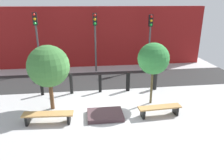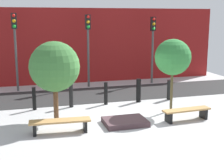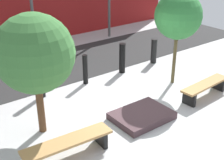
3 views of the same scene
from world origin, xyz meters
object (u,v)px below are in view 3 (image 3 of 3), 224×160
(bollard_center, at_px, (85,69))
(tree_behind_right_bench, at_px, (178,16))
(bollard_left, at_px, (41,80))
(bollard_right, at_px, (122,58))
(tree_behind_left_bench, at_px, (35,54))
(bench_right, at_px, (205,87))
(planter_bed, at_px, (142,116))
(bollard_far_right, at_px, (154,51))
(bench_left, at_px, (68,145))

(bollard_center, bearing_deg, tree_behind_right_bench, -35.47)
(tree_behind_right_bench, bearing_deg, bollard_left, 156.73)
(bollard_center, distance_m, bollard_right, 1.51)
(tree_behind_left_bench, relative_size, tree_behind_right_bench, 1.00)
(bench_right, distance_m, tree_behind_right_bench, 2.25)
(bench_right, xyz_separation_m, bollard_right, (-0.79, 2.90, 0.21))
(tree_behind_left_bench, bearing_deg, bollard_right, 23.27)
(tree_behind_left_bench, xyz_separation_m, tree_behind_right_bench, (4.61, -0.00, 0.18))
(bench_right, xyz_separation_m, tree_behind_left_bench, (-4.61, 1.26, 1.68))
(planter_bed, height_order, bollard_right, bollard_right)
(tree_behind_left_bench, bearing_deg, tree_behind_right_bench, -0.00)
(bench_right, relative_size, tree_behind_left_bench, 0.64)
(bench_right, bearing_deg, tree_behind_right_bench, 86.29)
(tree_behind_left_bench, xyz_separation_m, bollard_far_right, (5.33, 1.64, -1.54))
(tree_behind_right_bench, relative_size, bollard_left, 2.66)
(bollard_center, height_order, bollard_far_right, bollard_center)
(planter_bed, height_order, bollard_far_right, bollard_far_right)
(bench_right, distance_m, bollard_left, 4.80)
(bollard_left, bearing_deg, bench_left, -105.25)
(bollard_left, bearing_deg, bollard_right, 0.00)
(bollard_left, bearing_deg, tree_behind_left_bench, -115.73)
(tree_behind_right_bench, height_order, bollard_far_right, tree_behind_right_bench)
(tree_behind_left_bench, relative_size, bollard_far_right, 3.17)
(bench_left, xyz_separation_m, bollard_left, (0.79, 2.90, 0.23))
(bench_right, distance_m, planter_bed, 2.32)
(tree_behind_right_bench, bearing_deg, bollard_center, 144.53)
(bollard_left, xyz_separation_m, bollard_far_right, (4.54, 0.00, -0.09))
(bollard_left, distance_m, bollard_center, 1.51)
(bollard_left, bearing_deg, bollard_center, 0.00)
(bollard_far_right, bearing_deg, bollard_left, 180.00)
(bench_right, bearing_deg, bench_left, 176.29)
(bench_right, height_order, tree_behind_right_bench, tree_behind_right_bench)
(bench_left, bearing_deg, tree_behind_right_bench, 19.01)
(planter_bed, relative_size, bollard_right, 1.42)
(bollard_right, distance_m, bollard_far_right, 1.51)
(bench_left, distance_m, tree_behind_right_bench, 5.13)
(bench_right, height_order, bollard_far_right, bollard_far_right)
(bench_left, height_order, bollard_left, bollard_left)
(tree_behind_right_bench, bearing_deg, bollard_far_right, 66.27)
(bollard_center, xyz_separation_m, bollard_right, (1.51, 0.00, 0.04))
(bollard_far_right, bearing_deg, tree_behind_left_bench, -162.88)
(bollard_left, bearing_deg, bench_right, -37.24)
(tree_behind_right_bench, bearing_deg, bench_right, -90.00)
(bench_left, distance_m, bollard_left, 3.02)
(planter_bed, height_order, bollard_left, bollard_left)
(tree_behind_left_bench, bearing_deg, planter_bed, -24.71)
(bench_right, relative_size, tree_behind_right_bench, 0.64)
(bench_right, xyz_separation_m, bollard_far_right, (0.72, 2.90, 0.14))
(bench_right, bearing_deg, bollard_far_right, 72.32)
(bollard_right, bearing_deg, planter_bed, -119.25)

